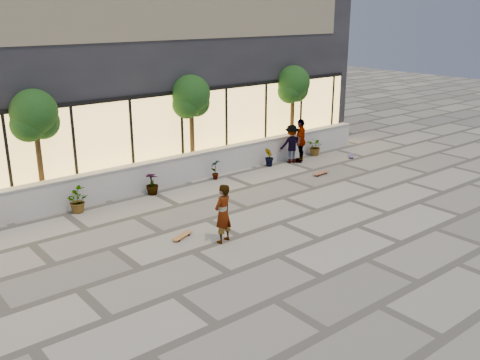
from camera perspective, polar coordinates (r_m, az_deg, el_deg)
ground at (r=14.51m, az=4.08°, el=-8.02°), size 80.00×80.00×0.00m
planter_wall at (r=19.64m, az=-9.94°, el=0.41°), size 22.00×0.42×1.04m
retail_building at (r=23.81m, az=-17.11°, el=12.09°), size 24.00×9.17×8.50m
shrub_c at (r=18.04m, az=-17.08°, el=-2.11°), size 0.68×0.77×0.81m
shrub_d at (r=19.17m, az=-9.37°, el=-0.37°), size 0.64×0.64×0.81m
shrub_e at (r=20.62m, az=-2.64°, el=1.16°), size 0.46×0.35×0.81m
shrub_f at (r=22.33m, az=3.15°, el=2.46°), size 0.55×0.57×0.81m
shrub_g at (r=24.24m, az=8.08°, el=3.54°), size 0.77×0.84×0.81m
tree_midwest at (r=18.33m, az=-21.06°, el=6.18°), size 1.60×1.50×3.92m
tree_mideast at (r=20.93m, az=-5.24°, el=8.61°), size 1.60×1.50×3.92m
tree_east at (r=24.39m, az=5.68°, el=9.90°), size 1.60×1.50×3.92m
skater_center at (r=14.95m, az=-1.84°, el=-3.60°), size 0.71×0.56×1.71m
skater_right_near at (r=22.99m, az=6.48°, el=4.19°), size 1.16×1.00×1.88m
skater_right_far at (r=22.87m, az=5.52°, el=3.85°), size 1.21×0.95×1.64m
skateboard_center at (r=15.55m, az=-6.19°, el=-5.93°), size 0.80×0.46×0.09m
skateboard_right_near at (r=21.47m, az=8.62°, el=0.75°), size 0.83×0.26×0.10m
skateboard_right_far at (r=24.30m, az=11.77°, el=2.57°), size 0.68×0.61×0.09m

